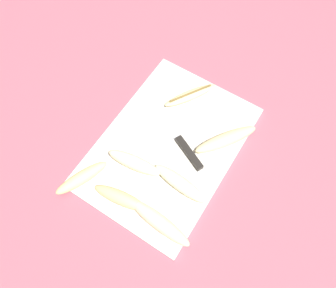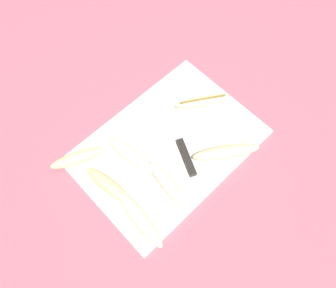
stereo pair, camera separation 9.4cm
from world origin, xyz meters
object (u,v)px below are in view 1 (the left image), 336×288
at_px(banana_cream_curved, 159,222).
at_px(banana_mellow_near, 190,95).
at_px(banana_bright_far, 134,163).
at_px(banana_golden_short, 82,178).
at_px(banana_pale_long, 180,183).
at_px(knife, 185,147).
at_px(banana_ripe_center, 226,139).
at_px(banana_spotted_left, 120,198).

xyz_separation_m(banana_cream_curved, banana_mellow_near, (0.38, 0.13, -0.01)).
xyz_separation_m(banana_bright_far, banana_golden_short, (-0.11, 0.10, -0.00)).
height_order(banana_cream_curved, banana_bright_far, banana_bright_far).
height_order(banana_cream_curved, banana_golden_short, banana_cream_curved).
bearing_deg(banana_cream_curved, banana_pale_long, 4.83).
distance_m(banana_pale_long, banana_cream_curved, 0.12).
relative_size(banana_bright_far, banana_mellow_near, 0.98).
bearing_deg(knife, banana_mellow_near, 50.54).
bearing_deg(banana_ripe_center, banana_pale_long, 167.45).
bearing_deg(banana_cream_curved, knife, 14.43).
bearing_deg(knife, banana_cream_curved, -140.80).
bearing_deg(banana_bright_far, banana_cream_curved, -123.82).
height_order(banana_pale_long, banana_spotted_left, same).
relative_size(banana_cream_curved, banana_mellow_near, 1.15).
distance_m(knife, banana_ripe_center, 0.12).
bearing_deg(banana_golden_short, banana_mellow_near, -15.95).
relative_size(banana_cream_curved, banana_spotted_left, 1.22).
relative_size(banana_pale_long, banana_bright_far, 1.05).
distance_m(banana_bright_far, banana_golden_short, 0.15).
bearing_deg(knife, banana_bright_far, 166.87).
bearing_deg(banana_mellow_near, banana_ripe_center, -115.39).
distance_m(banana_cream_curved, banana_mellow_near, 0.40).
xyz_separation_m(banana_pale_long, banana_cream_curved, (-0.12, -0.01, 0.00)).
bearing_deg(banana_spotted_left, banana_pale_long, -43.58).
relative_size(banana_spotted_left, banana_golden_short, 0.99).
height_order(knife, banana_cream_curved, banana_cream_curved).
distance_m(banana_bright_far, banana_mellow_near, 0.28).
bearing_deg(banana_mellow_near, banana_pale_long, -154.67).
xyz_separation_m(banana_bright_far, banana_mellow_near, (0.28, -0.02, -0.01)).
distance_m(banana_cream_curved, banana_bright_far, 0.18).
relative_size(banana_ripe_center, banana_golden_short, 1.16).
bearing_deg(banana_ripe_center, banana_cream_curved, 174.15).
xyz_separation_m(banana_pale_long, banana_spotted_left, (-0.12, 0.11, 0.00)).
bearing_deg(banana_cream_curved, banana_ripe_center, -5.85).
bearing_deg(banana_ripe_center, banana_bright_far, 138.14).
height_order(knife, banana_spotted_left, banana_spotted_left).
relative_size(banana_pale_long, banana_ripe_center, 0.94).
relative_size(knife, banana_ripe_center, 1.26).
bearing_deg(banana_cream_curved, banana_bright_far, 56.18).
xyz_separation_m(knife, banana_mellow_near, (0.16, 0.08, 0.00)).
bearing_deg(banana_bright_far, banana_golden_short, 139.40).
height_order(banana_mellow_near, banana_ripe_center, banana_ripe_center).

